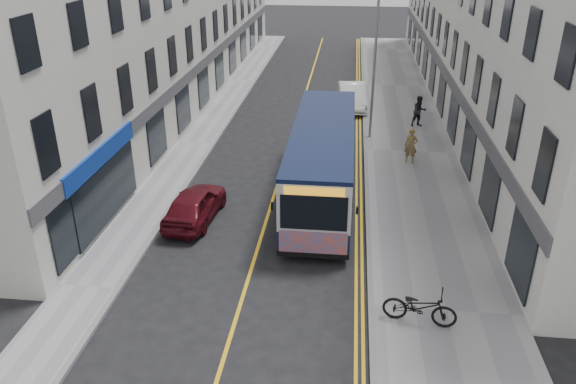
% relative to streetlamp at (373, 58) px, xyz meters
% --- Properties ---
extents(ground, '(140.00, 140.00, 0.00)m').
position_rel_streetlamp_xyz_m(ground, '(-4.17, -14.00, -4.38)').
color(ground, black).
rests_on(ground, ground).
extents(pavement_east, '(4.50, 64.00, 0.12)m').
position_rel_streetlamp_xyz_m(pavement_east, '(2.08, -2.00, -4.32)').
color(pavement_east, gray).
rests_on(pavement_east, ground).
extents(pavement_west, '(2.00, 64.00, 0.12)m').
position_rel_streetlamp_xyz_m(pavement_west, '(-9.17, -2.00, -4.32)').
color(pavement_west, gray).
rests_on(pavement_west, ground).
extents(kerb_east, '(0.18, 64.00, 0.13)m').
position_rel_streetlamp_xyz_m(kerb_east, '(-0.17, -2.00, -4.32)').
color(kerb_east, slate).
rests_on(kerb_east, ground).
extents(kerb_west, '(0.18, 64.00, 0.13)m').
position_rel_streetlamp_xyz_m(kerb_west, '(-8.17, -2.00, -4.32)').
color(kerb_west, slate).
rests_on(kerb_west, ground).
extents(road_centre_line, '(0.12, 64.00, 0.01)m').
position_rel_streetlamp_xyz_m(road_centre_line, '(-4.17, -2.00, -4.38)').
color(road_centre_line, '#EBAF14').
rests_on(road_centre_line, ground).
extents(road_dbl_yellow_inner, '(0.10, 64.00, 0.01)m').
position_rel_streetlamp_xyz_m(road_dbl_yellow_inner, '(-0.62, -2.00, -4.38)').
color(road_dbl_yellow_inner, '#EBAF14').
rests_on(road_dbl_yellow_inner, ground).
extents(road_dbl_yellow_outer, '(0.10, 64.00, 0.01)m').
position_rel_streetlamp_xyz_m(road_dbl_yellow_outer, '(-0.42, -2.00, -4.38)').
color(road_dbl_yellow_outer, '#EBAF14').
rests_on(road_dbl_yellow_outer, ground).
extents(terrace_east, '(6.00, 46.00, 13.00)m').
position_rel_streetlamp_xyz_m(terrace_east, '(7.33, 7.00, 2.12)').
color(terrace_east, silver).
rests_on(terrace_east, ground).
extents(streetlamp, '(1.32, 0.18, 8.00)m').
position_rel_streetlamp_xyz_m(streetlamp, '(0.00, 0.00, 0.00)').
color(streetlamp, gray).
rests_on(streetlamp, ground).
extents(city_bus, '(2.55, 10.93, 3.17)m').
position_rel_streetlamp_xyz_m(city_bus, '(-2.11, -7.57, -2.65)').
color(city_bus, black).
rests_on(city_bus, ground).
extents(bicycle, '(2.21, 1.10, 1.11)m').
position_rel_streetlamp_xyz_m(bicycle, '(1.17, -15.90, -3.71)').
color(bicycle, black).
rests_on(bicycle, pavement_east).
extents(pedestrian_near, '(0.69, 0.52, 1.70)m').
position_rel_streetlamp_xyz_m(pedestrian_near, '(1.94, -3.51, -3.41)').
color(pedestrian_near, olive).
rests_on(pedestrian_near, pavement_east).
extents(pedestrian_far, '(1.03, 0.93, 1.75)m').
position_rel_streetlamp_xyz_m(pedestrian_far, '(2.87, 2.07, -3.39)').
color(pedestrian_far, black).
rests_on(pedestrian_far, pavement_east).
extents(car_white, '(1.97, 4.72, 1.52)m').
position_rel_streetlamp_xyz_m(car_white, '(-0.97, 5.63, -3.62)').
color(car_white, white).
rests_on(car_white, ground).
extents(car_maroon, '(1.95, 4.13, 1.36)m').
position_rel_streetlamp_xyz_m(car_maroon, '(-6.95, -10.23, -3.70)').
color(car_maroon, '#530D16').
rests_on(car_maroon, ground).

